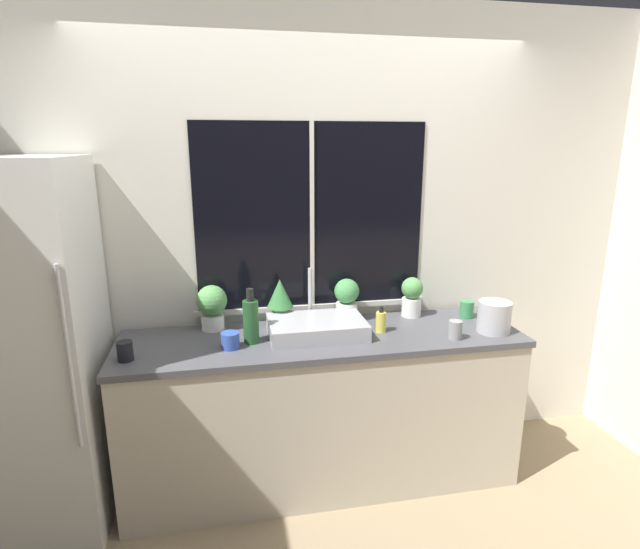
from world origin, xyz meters
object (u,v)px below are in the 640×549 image
object	(u,v)px
bottle_tall	(251,320)
mug_black	(125,351)
potted_plant_center_right	(347,298)
mug_grey	(455,330)
sink	(317,327)
potted_plant_far_left	(212,305)
kettle	(494,316)
potted_plant_center_left	(280,298)
mug_blue	(230,340)
potted_plant_far_right	(412,296)
mug_green	(467,309)
refrigerator	(31,352)
soap_bottle	(381,321)

from	to	relation	value
bottle_tall	mug_black	world-z (taller)	bottle_tall
potted_plant_center_right	mug_grey	distance (m)	0.65
sink	potted_plant_far_left	distance (m)	0.60
mug_grey	kettle	distance (m)	0.27
potted_plant_center_left	bottle_tall	world-z (taller)	bottle_tall
mug_blue	potted_plant_center_right	bearing A→B (deg)	23.11
mug_grey	potted_plant_center_left	bearing A→B (deg)	155.96
potted_plant_far_right	bottle_tall	distance (m)	1.02
potted_plant_far_left	mug_green	size ratio (longest dim) A/B	2.52
mug_blue	mug_grey	world-z (taller)	mug_grey
potted_plant_far_right	mug_grey	distance (m)	0.42
refrigerator	potted_plant_far_right	distance (m)	2.07
potted_plant_far_right	sink	bearing A→B (deg)	-162.41
bottle_tall	mug_grey	size ratio (longest dim) A/B	2.87
refrigerator	sink	xyz separation A→B (m)	(1.43, 0.04, 0.01)
potted_plant_center_left	mug_blue	world-z (taller)	potted_plant_center_left
bottle_tall	kettle	size ratio (longest dim) A/B	1.52
refrigerator	soap_bottle	xyz separation A→B (m)	(1.79, 0.02, 0.03)
sink	mug_green	size ratio (longest dim) A/B	5.13
potted_plant_far_left	mug_black	world-z (taller)	potted_plant_far_left
refrigerator	potted_plant_far_left	distance (m)	0.91
potted_plant_far_left	soap_bottle	xyz separation A→B (m)	(0.92, -0.22, -0.08)
mug_grey	mug_blue	bearing A→B (deg)	174.90
potted_plant_center_left	soap_bottle	distance (m)	0.59
soap_bottle	mug_blue	bearing A→B (deg)	-174.95
potted_plant_center_left	mug_blue	distance (m)	0.43
refrigerator	mug_blue	bearing A→B (deg)	-3.06
sink	mug_green	distance (m)	0.95
potted_plant_center_left	mug_green	world-z (taller)	potted_plant_center_left
mug_black	soap_bottle	bearing A→B (deg)	5.38
bottle_tall	mug_blue	xyz separation A→B (m)	(-0.11, -0.06, -0.08)
potted_plant_center_right	soap_bottle	bearing A→B (deg)	-57.14
potted_plant_far_left	potted_plant_center_right	xyz separation A→B (m)	(0.78, 0.00, -0.01)
refrigerator	potted_plant_center_left	distance (m)	1.28
bottle_tall	mug_black	distance (m)	0.63
soap_bottle	mug_blue	size ratio (longest dim) A/B	1.57
potted_plant_far_left	potted_plant_center_right	bearing A→B (deg)	0.00
mug_blue	potted_plant_far_left	bearing A→B (deg)	107.05
potted_plant_far_right	mug_green	distance (m)	0.34
potted_plant_far_left	potted_plant_far_right	xyz separation A→B (m)	(1.19, 0.00, -0.02)
potted_plant_center_left	potted_plant_far_right	world-z (taller)	potted_plant_center_left
sink	mug_black	bearing A→B (deg)	-171.37
mug_green	mug_grey	distance (m)	0.38
mug_grey	refrigerator	bearing A→B (deg)	175.81
potted_plant_far_left	potted_plant_center_left	bearing A→B (deg)	0.00
potted_plant_center_right	potted_plant_far_right	size ratio (longest dim) A/B	1.05
kettle	mug_grey	bearing A→B (deg)	-167.02
potted_plant_center_right	kettle	world-z (taller)	potted_plant_center_right
potted_plant_center_left	soap_bottle	bearing A→B (deg)	-22.31
potted_plant_center_right	mug_black	world-z (taller)	potted_plant_center_right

